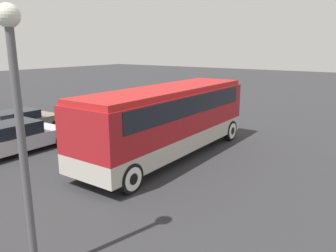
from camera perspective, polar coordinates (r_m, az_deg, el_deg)
ground_plane at (r=15.02m, az=0.00°, el=-5.25°), size 120.00×120.00×0.00m
tour_bus at (r=14.60m, az=0.22°, el=1.89°), size 9.84×2.69×3.14m
parked_car_near at (r=16.88m, az=-25.22°, el=-1.88°), size 4.59×1.94×1.47m
parked_car_mid at (r=18.50m, az=-10.36°, el=0.47°), size 4.78×1.92×1.45m
parked_car_far at (r=20.24m, az=-24.78°, el=0.50°), size 4.53×1.87×1.40m
lamp_post at (r=6.87m, az=-24.63°, el=2.68°), size 0.44×0.44×5.62m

